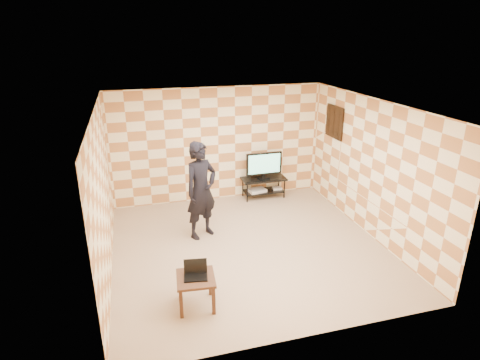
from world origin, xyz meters
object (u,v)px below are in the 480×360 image
Objects in this scene: tv_stand at (264,183)px; tv at (264,164)px; side_table at (196,282)px; person at (201,190)px.

tv_stand is 0.49m from tv.
person is at bearing 77.10° from side_table.
tv reaches higher than side_table.
tv is at bearing 58.00° from side_table.
person is at bearing -139.84° from tv.
tv_stand is 4.35m from side_table.
side_table is 0.31× the size of person.
tv_stand is 2.44m from person.
side_table is at bearing -131.26° from person.
tv_stand is 1.21× the size of tv.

